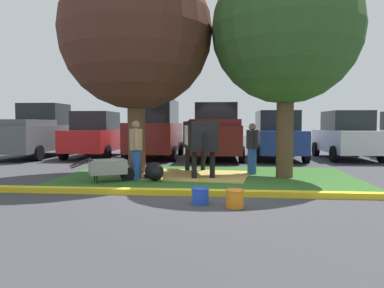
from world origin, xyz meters
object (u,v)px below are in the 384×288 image
Objects in this scene: shade_tree_left at (136,34)px; person_visitor_near at (252,147)px; calf_lying at (154,171)px; suv_dark_grey at (156,129)px; bucket_blue at (200,196)px; wheelbarrow at (109,167)px; sedan_red at (96,135)px; sedan_silver at (346,136)px; pickup_truck_black at (36,132)px; bucket_orange at (235,198)px; person_handler at (136,148)px; pickup_truck_maroon at (216,132)px; cow_holstein at (198,136)px; sedan_blue at (277,136)px; shade_tree_right at (286,30)px.

shade_tree_left reaches higher than person_visitor_near.
calf_lying is 0.29× the size of suv_dark_grey.
suv_dark_grey is at bearing 100.94° from calf_lying.
wheelbarrow is at bearing 136.93° from bucket_blue.
sedan_silver is (10.78, 0.18, 0.00)m from sedan_red.
suv_dark_grey reaches higher than sedan_silver.
pickup_truck_black is (-8.13, 9.23, 0.96)m from bucket_blue.
person_visitor_near is at bearing 83.13° from bucket_orange.
pickup_truck_black is (-6.22, 6.48, 0.27)m from person_handler.
suv_dark_grey is at bearing 0.22° from pickup_truck_black.
pickup_truck_maroon reaches higher than bucket_orange.
shade_tree_left is at bearing 124.50° from calf_lying.
cow_holstein is at bearing -173.29° from person_visitor_near.
shade_tree_left is 7.67m from sedan_blue.
person_visitor_near is 5.11m from sedan_blue.
shade_tree_right is 6.88m from pickup_truck_maroon.
cow_holstein is 5.71m from suv_dark_grey.
suv_dark_grey is (-0.16, 6.89, 0.88)m from wheelbarrow.
person_visitor_near is (3.36, 0.31, -3.29)m from shade_tree_left.
person_visitor_near is 0.34× the size of sedan_red.
shade_tree_right is at bearing 12.26° from person_handler.
person_handler is 0.34× the size of suv_dark_grey.
pickup_truck_maroon is at bearing 94.24° from bucket_orange.
shade_tree_left reaches higher than pickup_truck_black.
shade_tree_left reaches higher than calf_lying.
sedan_red and sedan_silver have the same top height.
shade_tree_right is at bearing 12.18° from calf_lying.
pickup_truck_black reaches higher than sedan_silver.
suv_dark_grey reaches higher than pickup_truck_black.
calf_lying is at bearing -43.71° from pickup_truck_black.
person_handler is 3.42m from bucket_blue.
shade_tree_right is at bearing 15.24° from wheelbarrow.
person_handler is 0.35× the size of sedan_blue.
sedan_red is 2.72m from suv_dark_grey.
sedan_blue reaches higher than person_handler.
person_handler is 6.56m from suv_dark_grey.
cow_holstein is 1.99× the size of wheelbarrow.
calf_lying is at bearing -101.78° from pickup_truck_maroon.
sedan_red is (-7.43, 5.75, -3.05)m from shade_tree_right.
cow_holstein is at bearing -93.14° from pickup_truck_maroon.
bucket_orange is (3.17, -2.63, -0.22)m from wheelbarrow.
shade_tree_left is at bearing -174.74° from person_visitor_near.
cow_holstein is at bearing 170.10° from shade_tree_right.
suv_dark_grey is (-3.34, 9.51, 1.10)m from bucket_orange.
pickup_truck_maroon is at bearing 1.67° from pickup_truck_black.
shade_tree_left reaches higher than pickup_truck_maroon.
shade_tree_right is 9.88m from sedan_red.
bucket_blue is at bearing 157.82° from bucket_orange.
shade_tree_left reaches higher than suv_dark_grey.
sedan_red is (-5.40, 9.37, 0.83)m from bucket_blue.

